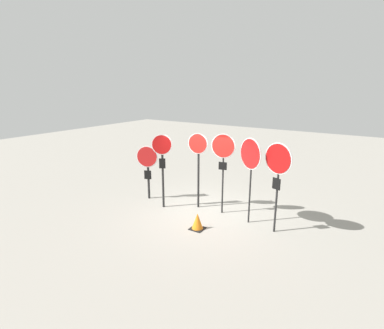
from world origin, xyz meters
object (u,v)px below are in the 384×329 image
object	(u,v)px
stop_sign_0	(147,163)
stop_sign_4	(250,158)
stop_sign_2	(198,155)
stop_sign_3	(223,153)
stop_sign_1	(162,156)
traffic_cone_0	(197,221)
stop_sign_5	(278,166)

from	to	relation	value
stop_sign_0	stop_sign_4	bearing A→B (deg)	-21.62
stop_sign_2	stop_sign_3	xyz separation A→B (m)	(0.90, 0.01, 0.16)
stop_sign_0	stop_sign_1	distance (m)	1.09
stop_sign_2	stop_sign_4	distance (m)	1.88
stop_sign_1	stop_sign_4	xyz separation A→B (m)	(2.85, 0.45, 0.22)
stop_sign_1	stop_sign_2	bearing A→B (deg)	2.30
stop_sign_0	traffic_cone_0	distance (m)	3.16
traffic_cone_0	stop_sign_1	bearing A→B (deg)	158.46
stop_sign_1	stop_sign_5	distance (m)	3.72
stop_sign_1	stop_sign_4	size ratio (longest dim) A/B	0.97
stop_sign_1	traffic_cone_0	bearing A→B (deg)	-51.78
stop_sign_5	traffic_cone_0	world-z (taller)	stop_sign_5
stop_sign_2	traffic_cone_0	size ratio (longest dim) A/B	5.31
stop_sign_4	traffic_cone_0	distance (m)	2.36
stop_sign_3	stop_sign_4	size ratio (longest dim) A/B	1.01
stop_sign_1	traffic_cone_0	size ratio (longest dim) A/B	5.23
stop_sign_3	traffic_cone_0	world-z (taller)	stop_sign_3
stop_sign_2	stop_sign_5	bearing A→B (deg)	-14.97
stop_sign_3	traffic_cone_0	distance (m)	2.22
stop_sign_5	stop_sign_4	bearing A→B (deg)	-170.49
stop_sign_3	stop_sign_0	bearing A→B (deg)	176.33
stop_sign_0	stop_sign_3	bearing A→B (deg)	-17.20
stop_sign_5	traffic_cone_0	xyz separation A→B (m)	(-1.89, -1.00, -1.70)
traffic_cone_0	stop_sign_3	bearing A→B (deg)	86.85
stop_sign_0	stop_sign_3	xyz separation A→B (m)	(2.83, 0.30, 0.64)
stop_sign_3	stop_sign_5	size ratio (longest dim) A/B	1.01
stop_sign_1	traffic_cone_0	xyz separation A→B (m)	(1.81, -0.71, -1.55)
stop_sign_0	stop_sign_2	xyz separation A→B (m)	(1.93, 0.29, 0.48)
stop_sign_3	stop_sign_4	world-z (taller)	stop_sign_3
stop_sign_5	traffic_cone_0	size ratio (longest dim) A/B	5.35
stop_sign_2	stop_sign_3	size ratio (longest dim) A/B	0.98
stop_sign_4	stop_sign_1	bearing A→B (deg)	-140.78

